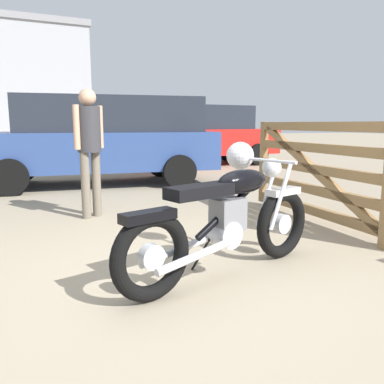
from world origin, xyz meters
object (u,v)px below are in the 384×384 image
vintage_motorcycle (229,215)px  white_estate_far (85,131)px  bystander (89,140)px  pale_sedan_back (196,133)px  timber_gate (331,169)px  dark_sedan_left (101,138)px

vintage_motorcycle → white_estate_far: bearing=69.1°
vintage_motorcycle → white_estate_far: white_estate_far is taller
bystander → pale_sedan_back: (3.93, 5.68, -0.08)m
timber_gate → white_estate_far: white_estate_far is taller
timber_gate → bystander: size_ratio=1.53×
vintage_motorcycle → bystander: size_ratio=1.22×
vintage_motorcycle → dark_sedan_left: 5.39m
timber_gate → pale_sedan_back: 7.45m
bystander → white_estate_far: bearing=140.8°
pale_sedan_back → white_estate_far: white_estate_far is taller
vintage_motorcycle → timber_gate: 2.01m
bystander → dark_sedan_left: dark_sedan_left is taller
bystander → dark_sedan_left: 2.95m
vintage_motorcycle → pale_sedan_back: bearing=51.2°
white_estate_far → vintage_motorcycle: bearing=-84.5°
vintage_motorcycle → white_estate_far: size_ratio=0.49×
dark_sedan_left → white_estate_far: bearing=-89.8°
bystander → timber_gate: bearing=25.6°
vintage_motorcycle → pale_sedan_back: 8.80m
pale_sedan_back → timber_gate: bearing=-105.9°
vintage_motorcycle → timber_gate: bearing=8.5°
bystander → dark_sedan_left: bearing=135.6°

